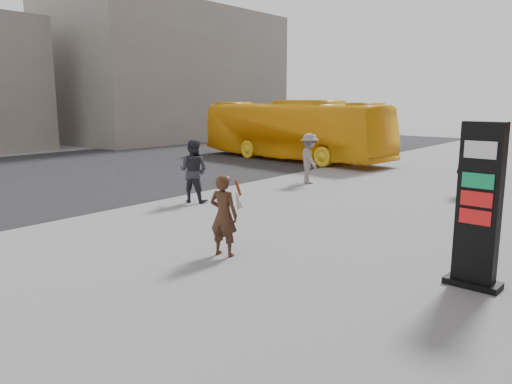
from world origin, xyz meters
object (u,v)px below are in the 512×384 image
Objects in this scene: info_pylon at (479,206)px; bus at (293,130)px; pedestrian_b at (309,159)px; woman at (224,214)px; pedestrian_a at (193,171)px; pedestrian_c at (464,173)px.

bus reaches higher than info_pylon.
woman is at bearing 151.63° from pedestrian_b.
info_pylon reaches higher than pedestrian_b.
info_pylon is at bearing -174.94° from woman.
pedestrian_a is at bearing 169.82° from info_pylon.
bus is at bearing 20.86° from pedestrian_c.
info_pylon is 1.44× the size of pedestrian_a.
info_pylon is at bearing 153.95° from pedestrian_c.
bus is at bearing -11.11° from pedestrian_b.
pedestrian_a is (-8.76, 2.00, -0.42)m from info_pylon.
pedestrian_b is (0.88, 5.11, -0.02)m from pedestrian_a.
bus is at bearing -87.64° from pedestrian_a.
pedestrian_a is (-4.35, 3.37, 0.11)m from woman.
woman is 9.16m from pedestrian_b.
pedestrian_c is at bearing -108.67° from bus.
bus is 5.77× the size of pedestrian_a.
pedestrian_c is (5.25, 1.09, -0.20)m from pedestrian_b.
pedestrian_c is at bearing -112.72° from woman.
bus is 11.67m from pedestrian_a.
bus reaches higher than pedestrian_a.
woman is at bearing 124.77° from pedestrian_a.
woman is 0.88× the size of pedestrian_b.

